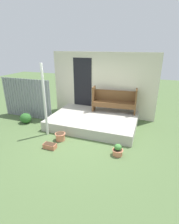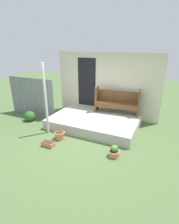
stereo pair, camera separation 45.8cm
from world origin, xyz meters
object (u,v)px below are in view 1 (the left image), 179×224
flower_pot_middle (118,150)px  shrub_by_fence (26,118)px  bench (114,100)px  flower_pot_left (60,136)px  planter_box_rect (50,146)px  support_post (45,101)px

flower_pot_middle → shrub_by_fence: size_ratio=0.75×
bench → flower_pot_middle: 2.55m
flower_pot_left → shrub_by_fence: size_ratio=0.74×
flower_pot_middle → planter_box_rect: bearing=-170.4°
bench → shrub_by_fence: 3.51m
support_post → shrub_by_fence: size_ratio=5.22×
flower_pot_middle → planter_box_rect: flower_pot_middle is taller
bench → flower_pot_left: (-1.23, -2.17, -0.70)m
flower_pot_left → shrub_by_fence: shrub_by_fence is taller
support_post → planter_box_rect: 1.43m
support_post → flower_pot_left: bearing=-19.3°
support_post → flower_pot_middle: size_ratio=6.96×
flower_pot_left → shrub_by_fence: 2.04m
bench → planter_box_rect: 3.08m
bench → flower_pot_left: 2.59m
support_post → flower_pot_left: 1.22m
bench → planter_box_rect: bearing=-121.0°
shrub_by_fence → flower_pot_left: bearing=-21.0°
bench → flower_pot_middle: (0.65, -2.36, -0.69)m
support_post → flower_pot_left: support_post is taller
bench → planter_box_rect: (-1.29, -2.69, -0.76)m
flower_pot_left → shrub_by_fence: (-1.91, 0.73, 0.06)m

